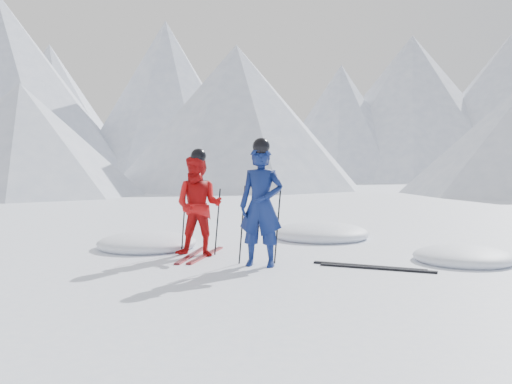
{
  "coord_description": "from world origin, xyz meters",
  "views": [
    {
      "loc": [
        -1.27,
        -8.17,
        1.55
      ],
      "look_at": [
        -1.65,
        0.5,
        1.1
      ],
      "focal_mm": 38.0,
      "sensor_mm": 36.0,
      "label": 1
    }
  ],
  "objects": [
    {
      "name": "ground",
      "position": [
        0.0,
        0.0,
        0.0
      ],
      "size": [
        160.0,
        160.0,
        0.0
      ],
      "primitive_type": "plane",
      "color": "white",
      "rests_on": "ground"
    },
    {
      "name": "mountain_range",
      "position": [
        5.71,
        35.31,
        6.72
      ],
      "size": [
        106.15,
        62.94,
        15.53
      ],
      "color": "#B2BCD1",
      "rests_on": "ground"
    },
    {
      "name": "skier_blue",
      "position": [
        -1.55,
        -0.03,
        0.92
      ],
      "size": [
        0.75,
        0.58,
        1.83
      ],
      "primitive_type": "imported",
      "rotation": [
        0.0,
        0.0,
        -0.23
      ],
      "color": "#0D1C53",
      "rests_on": "ground"
    },
    {
      "name": "skier_red",
      "position": [
        -2.63,
        0.83,
        0.85
      ],
      "size": [
        0.91,
        0.76,
        1.7
      ],
      "primitive_type": "imported",
      "rotation": [
        0.0,
        0.0,
        -0.15
      ],
      "color": "#BA0E0F",
      "rests_on": "ground"
    },
    {
      "name": "pole_blue_left",
      "position": [
        -1.85,
        0.12,
        0.61
      ],
      "size": [
        0.12,
        0.09,
        1.22
      ],
      "primitive_type": "cylinder",
      "rotation": [
        0.05,
        0.08,
        0.0
      ],
      "color": "black",
      "rests_on": "ground"
    },
    {
      "name": "pole_blue_right",
      "position": [
        -1.3,
        0.22,
        0.61
      ],
      "size": [
        0.12,
        0.07,
        1.22
      ],
      "primitive_type": "cylinder",
      "rotation": [
        -0.04,
        0.08,
        0.0
      ],
      "color": "black",
      "rests_on": "ground"
    },
    {
      "name": "pole_red_left",
      "position": [
        -2.93,
        1.08,
        0.57
      ],
      "size": [
        0.11,
        0.09,
        1.13
      ],
      "primitive_type": "cylinder",
      "rotation": [
        0.06,
        0.08,
        0.0
      ],
      "color": "black",
      "rests_on": "ground"
    },
    {
      "name": "pole_red_right",
      "position": [
        -2.33,
        0.98,
        0.57
      ],
      "size": [
        0.11,
        0.08,
        1.13
      ],
      "primitive_type": "cylinder",
      "rotation": [
        -0.05,
        0.08,
        0.0
      ],
      "color": "black",
      "rests_on": "ground"
    },
    {
      "name": "ski_worn_left",
      "position": [
        -2.75,
        0.83,
        0.01
      ],
      "size": [
        0.28,
        1.7,
        0.03
      ],
      "primitive_type": "cube",
      "rotation": [
        0.0,
        0.0,
        -0.12
      ],
      "color": "black",
      "rests_on": "ground"
    },
    {
      "name": "ski_worn_right",
      "position": [
        -2.51,
        0.83,
        0.01
      ],
      "size": [
        0.4,
        1.69,
        0.03
      ],
      "primitive_type": "cube",
      "rotation": [
        0.0,
        0.0,
        -0.18
      ],
      "color": "black",
      "rests_on": "ground"
    },
    {
      "name": "ski_loose_a",
      "position": [
        0.07,
        -0.05,
        0.01
      ],
      "size": [
        1.62,
        0.7,
        0.03
      ],
      "primitive_type": "cube",
      "rotation": [
        0.0,
        0.0,
        1.2
      ],
      "color": "black",
      "rests_on": "ground"
    },
    {
      "name": "ski_loose_b",
      "position": [
        0.17,
        -0.2,
        0.01
      ],
      "size": [
        1.63,
        0.65,
        0.03
      ],
      "primitive_type": "cube",
      "rotation": [
        0.0,
        0.0,
        1.23
      ],
      "color": "black",
      "rests_on": "ground"
    },
    {
      "name": "snow_lumps",
      "position": [
        -0.65,
        1.86,
        0.0
      ],
      "size": [
        8.39,
        4.94,
        0.45
      ],
      "color": "white",
      "rests_on": "ground"
    }
  ]
}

